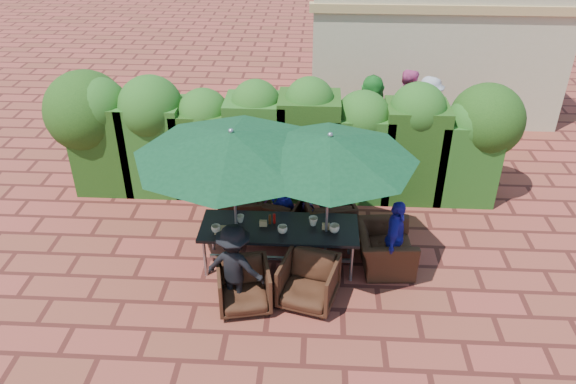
# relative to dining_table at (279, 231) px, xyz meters

# --- Properties ---
(ground) EXTENTS (80.00, 80.00, 0.00)m
(ground) POSITION_rel_dining_table_xyz_m (-0.09, 0.07, -0.68)
(ground) COLOR maroon
(ground) RESTS_ON ground
(dining_table) EXTENTS (2.52, 0.90, 0.75)m
(dining_table) POSITION_rel_dining_table_xyz_m (0.00, 0.00, 0.00)
(dining_table) COLOR black
(dining_table) RESTS_ON ground
(umbrella_left) EXTENTS (2.98, 2.98, 2.46)m
(umbrella_left) POSITION_rel_dining_table_xyz_m (-0.69, -0.02, 1.54)
(umbrella_left) COLOR gray
(umbrella_left) RESTS_ON ground
(umbrella_right) EXTENTS (2.64, 2.64, 2.46)m
(umbrella_right) POSITION_rel_dining_table_xyz_m (0.75, -0.07, 1.54)
(umbrella_right) COLOR gray
(umbrella_right) RESTS_ON ground
(chair_far_left) EXTENTS (0.84, 0.80, 0.78)m
(chair_far_left) POSITION_rel_dining_table_xyz_m (-0.77, 1.05, -0.29)
(chair_far_left) COLOR black
(chair_far_left) RESTS_ON ground
(chair_far_mid) EXTENTS (0.87, 0.84, 0.73)m
(chair_far_mid) POSITION_rel_dining_table_xyz_m (-0.05, 1.02, -0.31)
(chair_far_mid) COLOR black
(chair_far_mid) RESTS_ON ground
(chair_far_right) EXTENTS (0.99, 0.95, 0.86)m
(chair_far_right) POSITION_rel_dining_table_xyz_m (0.80, 0.89, -0.25)
(chair_far_right) COLOR black
(chair_far_right) RESTS_ON ground
(chair_near_left) EXTENTS (0.90, 0.86, 0.79)m
(chair_near_left) POSITION_rel_dining_table_xyz_m (-0.46, -1.01, -0.28)
(chair_near_left) COLOR black
(chair_near_left) RESTS_ON ground
(chair_near_right) EXTENTS (0.97, 0.94, 0.83)m
(chair_near_right) POSITION_rel_dining_table_xyz_m (0.50, -0.87, -0.26)
(chair_near_right) COLOR black
(chair_near_right) RESTS_ON ground
(chair_end_right) EXTENTS (0.74, 1.07, 0.90)m
(chair_end_right) POSITION_rel_dining_table_xyz_m (1.72, 0.08, -0.23)
(chair_end_right) COLOR black
(chair_end_right) RESTS_ON ground
(adult_far_left) EXTENTS (0.72, 0.56, 1.28)m
(adult_far_left) POSITION_rel_dining_table_xyz_m (-0.77, 1.00, -0.03)
(adult_far_left) COLOR silver
(adult_far_left) RESTS_ON ground
(adult_far_mid) EXTENTS (0.49, 0.41, 1.28)m
(adult_far_mid) POSITION_rel_dining_table_xyz_m (0.02, 1.00, -0.04)
(adult_far_mid) COLOR #1D1C9A
(adult_far_mid) RESTS_ON ground
(adult_far_right) EXTENTS (0.65, 0.52, 1.19)m
(adult_far_right) POSITION_rel_dining_table_xyz_m (0.86, 0.91, -0.08)
(adult_far_right) COLOR black
(adult_far_right) RESTS_ON ground
(adult_near_left) EXTENTS (0.96, 0.61, 1.38)m
(adult_near_left) POSITION_rel_dining_table_xyz_m (-0.59, -0.96, 0.02)
(adult_near_left) COLOR black
(adult_near_left) RESTS_ON ground
(adult_end_right) EXTENTS (0.57, 0.85, 1.32)m
(adult_end_right) POSITION_rel_dining_table_xyz_m (1.84, -0.08, -0.02)
(adult_end_right) COLOR #1D1C9A
(adult_end_right) RESTS_ON ground
(child_left) EXTENTS (0.35, 0.30, 0.87)m
(child_left) POSITION_rel_dining_table_xyz_m (-0.42, 1.11, -0.24)
(child_left) COLOR #CF498A
(child_left) RESTS_ON ground
(child_right) EXTENTS (0.27, 0.22, 0.74)m
(child_right) POSITION_rel_dining_table_xyz_m (0.43, 0.98, -0.31)
(child_right) COLOR #72499E
(child_right) RESTS_ON ground
(pedestrian_a) EXTENTS (1.74, 0.70, 1.84)m
(pedestrian_a) POSITION_rel_dining_table_xyz_m (1.73, 4.19, 0.24)
(pedestrian_a) COLOR #25892C
(pedestrian_a) RESTS_ON ground
(pedestrian_b) EXTENTS (0.95, 0.63, 1.88)m
(pedestrian_b) POSITION_rel_dining_table_xyz_m (2.50, 4.47, 0.26)
(pedestrian_b) COLOR #CF498A
(pedestrian_b) RESTS_ON ground
(pedestrian_c) EXTENTS (1.18, 1.11, 1.74)m
(pedestrian_c) POSITION_rel_dining_table_xyz_m (2.99, 4.41, 0.19)
(pedestrian_c) COLOR #92939A
(pedestrian_c) RESTS_ON ground
(cup_a) EXTENTS (0.15, 0.15, 0.12)m
(cup_a) POSITION_rel_dining_table_xyz_m (-0.98, -0.19, 0.13)
(cup_a) COLOR beige
(cup_a) RESTS_ON dining_table
(cup_b) EXTENTS (0.13, 0.13, 0.12)m
(cup_b) POSITION_rel_dining_table_xyz_m (-0.64, 0.11, 0.13)
(cup_b) COLOR beige
(cup_b) RESTS_ON dining_table
(cup_c) EXTENTS (0.16, 0.16, 0.13)m
(cup_c) POSITION_rel_dining_table_xyz_m (0.06, -0.16, 0.14)
(cup_c) COLOR beige
(cup_c) RESTS_ON dining_table
(cup_d) EXTENTS (0.15, 0.15, 0.14)m
(cup_d) POSITION_rel_dining_table_xyz_m (0.54, 0.09, 0.14)
(cup_d) COLOR beige
(cup_d) RESTS_ON dining_table
(cup_e) EXTENTS (0.17, 0.17, 0.13)m
(cup_e) POSITION_rel_dining_table_xyz_m (0.88, -0.09, 0.14)
(cup_e) COLOR beige
(cup_e) RESTS_ON dining_table
(ketchup_bottle) EXTENTS (0.04, 0.04, 0.17)m
(ketchup_bottle) POSITION_rel_dining_table_xyz_m (-0.09, 0.11, 0.16)
(ketchup_bottle) COLOR #B20C0A
(ketchup_bottle) RESTS_ON dining_table
(sauce_bottle) EXTENTS (0.04, 0.04, 0.17)m
(sauce_bottle) POSITION_rel_dining_table_xyz_m (-0.15, 0.08, 0.16)
(sauce_bottle) COLOR #4C230C
(sauce_bottle) RESTS_ON dining_table
(serving_tray) EXTENTS (0.35, 0.25, 0.02)m
(serving_tray) POSITION_rel_dining_table_xyz_m (-0.83, -0.15, 0.08)
(serving_tray) COLOR #A47E4F
(serving_tray) RESTS_ON dining_table
(number_block_left) EXTENTS (0.12, 0.06, 0.10)m
(number_block_left) POSITION_rel_dining_table_xyz_m (-0.26, 0.02, 0.12)
(number_block_left) COLOR tan
(number_block_left) RESTS_ON dining_table
(number_block_right) EXTENTS (0.12, 0.06, 0.10)m
(number_block_right) POSITION_rel_dining_table_xyz_m (0.74, -0.01, 0.12)
(number_block_right) COLOR tan
(number_block_right) RESTS_ON dining_table
(hedge_wall) EXTENTS (9.10, 1.60, 2.40)m
(hedge_wall) POSITION_rel_dining_table_xyz_m (-0.37, 2.39, 0.62)
(hedge_wall) COLOR #14330D
(hedge_wall) RESTS_ON ground
(building) EXTENTS (6.20, 3.08, 3.20)m
(building) POSITION_rel_dining_table_xyz_m (3.41, 7.06, 0.93)
(building) COLOR #BBAD8B
(building) RESTS_ON ground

